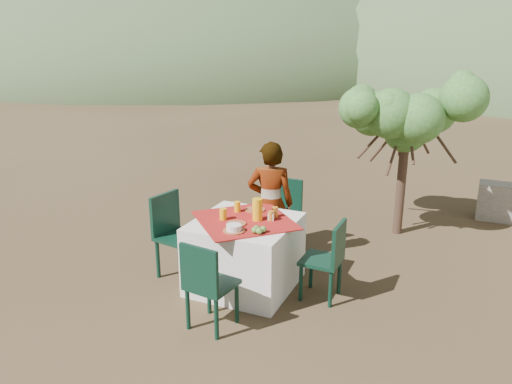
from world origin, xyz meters
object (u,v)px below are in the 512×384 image
(chair_near, at_px, (207,282))
(chair_left, at_px, (174,231))
(table, at_px, (245,253))
(chair_far, at_px, (283,211))
(shrub_tree, at_px, (412,124))
(juice_pitcher, at_px, (257,209))
(person, at_px, (270,204))
(chair_right, at_px, (328,257))

(chair_near, bearing_deg, chair_left, -35.70)
(chair_near, distance_m, chair_left, 1.24)
(chair_near, relative_size, chair_left, 0.92)
(chair_near, bearing_deg, table, -79.17)
(chair_far, height_order, shrub_tree, shrub_tree)
(shrub_tree, distance_m, juice_pitcher, 2.62)
(chair_far, relative_size, chair_left, 0.96)
(chair_far, relative_size, shrub_tree, 0.47)
(person, relative_size, shrub_tree, 0.77)
(chair_right, distance_m, shrub_tree, 2.48)
(table, bearing_deg, chair_right, 5.58)
(juice_pitcher, bearing_deg, person, 99.56)
(person, bearing_deg, table, 69.54)
(shrub_tree, bearing_deg, chair_left, -132.87)
(chair_near, bearing_deg, chair_far, -81.20)
(chair_far, relative_size, chair_right, 1.08)
(chair_right, bearing_deg, chair_near, -38.67)
(chair_left, height_order, shrub_tree, shrub_tree)
(table, xyz_separation_m, chair_far, (0.01, 1.10, 0.12))
(chair_right, distance_m, juice_pitcher, 0.87)
(chair_near, xyz_separation_m, shrub_tree, (1.29, 3.20, 1.03))
(chair_far, relative_size, chair_near, 1.04)
(person, xyz_separation_m, shrub_tree, (1.31, 1.63, 0.77))
(chair_near, xyz_separation_m, person, (-0.03, 1.57, 0.26))
(person, bearing_deg, juice_pitcher, 80.95)
(chair_far, distance_m, person, 0.50)
(chair_near, height_order, shrub_tree, shrub_tree)
(table, xyz_separation_m, chair_near, (0.05, -0.91, 0.10))
(table, xyz_separation_m, chair_right, (0.89, 0.09, 0.09))
(chair_left, distance_m, person, 1.15)
(chair_far, relative_size, person, 0.61)
(chair_left, xyz_separation_m, chair_right, (1.74, 0.15, -0.06))
(chair_far, bearing_deg, person, -86.52)
(table, bearing_deg, chair_far, 89.31)
(chair_left, xyz_separation_m, juice_pitcher, (0.97, 0.11, 0.36))
(chair_far, bearing_deg, table, -88.25)
(chair_near, xyz_separation_m, chair_right, (0.84, 1.00, -0.02))
(chair_near, distance_m, chair_right, 1.31)
(shrub_tree, bearing_deg, table, -120.22)
(chair_near, relative_size, shrub_tree, 0.45)
(chair_left, distance_m, juice_pitcher, 1.04)
(chair_left, bearing_deg, chair_near, -123.90)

